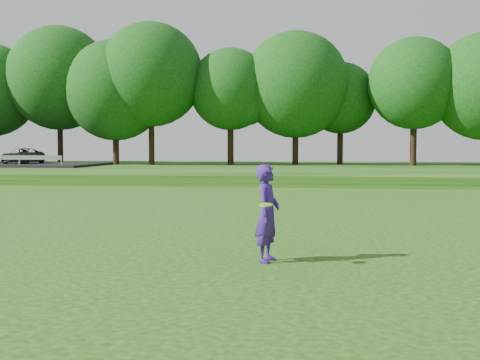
# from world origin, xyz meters

# --- Properties ---
(ground) EXTENTS (140.00, 140.00, 0.00)m
(ground) POSITION_xyz_m (0.00, 0.00, 0.00)
(ground) COLOR #183D0B
(ground) RESTS_ON ground
(berm) EXTENTS (130.00, 30.00, 0.60)m
(berm) POSITION_xyz_m (0.00, 34.00, 0.30)
(berm) COLOR #183D0B
(berm) RESTS_ON ground
(walking_path) EXTENTS (130.00, 1.60, 0.04)m
(walking_path) POSITION_xyz_m (0.00, 20.00, 0.02)
(walking_path) COLOR gray
(walking_path) RESTS_ON ground
(treeline) EXTENTS (104.00, 7.00, 15.00)m
(treeline) POSITION_xyz_m (0.00, 38.00, 8.10)
(treeline) COLOR #0E3C0D
(treeline) RESTS_ON berm
(woman) EXTENTS (0.57, 1.03, 1.82)m
(woman) POSITION_xyz_m (3.89, -0.91, 0.91)
(woman) COLOR #3B1B7C
(woman) RESTS_ON ground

